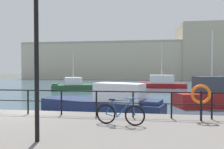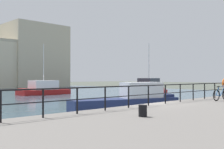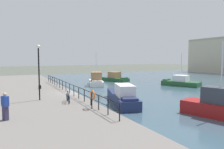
# 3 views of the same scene
# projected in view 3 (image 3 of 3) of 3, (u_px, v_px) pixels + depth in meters

# --- Properties ---
(ground_plane) EXTENTS (240.00, 240.00, 0.00)m
(ground_plane) POSITION_uv_depth(u_px,v_px,m) (76.00, 102.00, 22.43)
(ground_plane) COLOR #4C5147
(quay_promenade) EXTENTS (56.00, 13.00, 1.09)m
(quay_promenade) POSITION_uv_depth(u_px,v_px,m) (10.00, 103.00, 19.41)
(quay_promenade) COLOR slate
(quay_promenade) RESTS_ON ground_plane
(moored_red_daysailer) EXTENTS (6.92, 5.14, 5.76)m
(moored_red_daysailer) POSITION_uv_depth(u_px,v_px,m) (181.00, 82.00, 35.94)
(moored_red_daysailer) COLOR #23512D
(moored_red_daysailer) RESTS_ON water_basin
(moored_white_yacht) EXTENTS (7.08, 4.17, 1.98)m
(moored_white_yacht) POSITION_uv_depth(u_px,v_px,m) (115.00, 78.00, 43.31)
(moored_white_yacht) COLOR #23512D
(moored_white_yacht) RESTS_ON water_basin
(moored_blue_motorboat) EXTENTS (8.75, 4.54, 2.18)m
(moored_blue_motorboat) POSITION_uv_depth(u_px,v_px,m) (122.00, 96.00, 21.63)
(moored_blue_motorboat) COLOR navy
(moored_blue_motorboat) RESTS_ON water_basin
(moored_green_narrowboat) EXTENTS (6.39, 4.13, 5.92)m
(moored_green_narrowboat) POSITION_uv_depth(u_px,v_px,m) (96.00, 80.00, 36.17)
(moored_green_narrowboat) COLOR white
(moored_green_narrowboat) RESTS_ON water_basin
(moored_cabin_cruiser) EXTENTS (6.28, 3.57, 6.23)m
(moored_cabin_cruiser) POSITION_uv_depth(u_px,v_px,m) (221.00, 106.00, 16.48)
(moored_cabin_cruiser) COLOR maroon
(moored_cabin_cruiser) RESTS_ON water_basin
(quay_railing) EXTENTS (23.33, 0.07, 1.08)m
(quay_railing) POSITION_uv_depth(u_px,v_px,m) (68.00, 86.00, 22.28)
(quay_railing) COLOR black
(quay_railing) RESTS_ON quay_promenade
(parked_bicycle) EXTENTS (1.76, 0.28, 0.98)m
(parked_bicycle) POSITION_uv_depth(u_px,v_px,m) (68.00, 98.00, 17.27)
(parked_bicycle) COLOR black
(parked_bicycle) RESTS_ON quay_promenade
(mooring_bollard) EXTENTS (0.32, 0.32, 0.44)m
(mooring_bollard) POSITION_uv_depth(u_px,v_px,m) (40.00, 87.00, 24.93)
(mooring_bollard) COLOR black
(mooring_bollard) RESTS_ON quay_promenade
(life_ring_stand) EXTENTS (0.75, 0.16, 1.40)m
(life_ring_stand) POSITION_uv_depth(u_px,v_px,m) (92.00, 96.00, 15.02)
(life_ring_stand) COLOR black
(life_ring_stand) RESTS_ON quay_promenade
(quay_lamp_post) EXTENTS (0.32, 0.32, 4.95)m
(quay_lamp_post) POSITION_uv_depth(u_px,v_px,m) (39.00, 65.00, 17.97)
(quay_lamp_post) COLOR black
(quay_lamp_post) RESTS_ON quay_promenade
(standing_person) EXTENTS (0.52, 0.46, 1.69)m
(standing_person) POSITION_uv_depth(u_px,v_px,m) (5.00, 106.00, 12.20)
(standing_person) COLOR #332D4C
(standing_person) RESTS_ON quay_promenade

